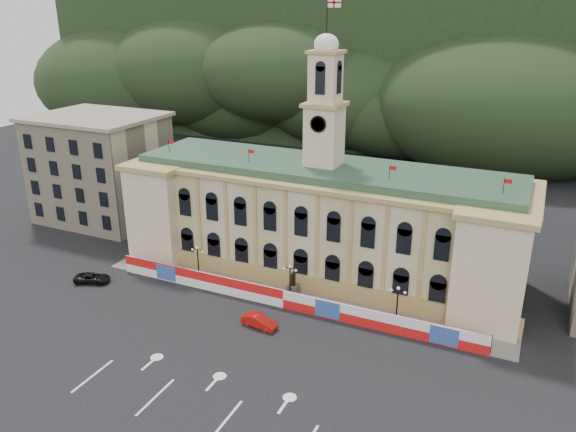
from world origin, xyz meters
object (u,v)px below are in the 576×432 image
at_px(black_suv, 92,278).
at_px(red_sedan, 259,321).
at_px(statue, 293,289).
at_px(lamp_center, 290,280).

bearing_deg(black_suv, red_sedan, -112.65).
distance_m(statue, red_sedan, 8.29).
distance_m(statue, black_suv, 28.14).
height_order(lamp_center, black_suv, lamp_center).
height_order(statue, red_sedan, statue).
xyz_separation_m(statue, lamp_center, (0.00, -1.00, 1.89)).
height_order(lamp_center, red_sedan, lamp_center).
xyz_separation_m(statue, black_suv, (-27.03, -7.83, -0.51)).
bearing_deg(black_suv, lamp_center, -97.56).
bearing_deg(lamp_center, red_sedan, -95.42).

